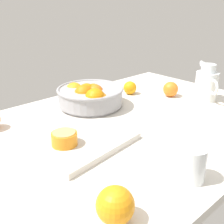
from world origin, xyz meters
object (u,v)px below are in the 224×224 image
(loose_orange_2, at_px, (115,205))
(orange_half_0, at_px, (64,138))
(cutting_board, at_px, (88,144))
(fruit_bowl, at_px, (90,96))
(juice_glass, at_px, (192,166))
(loose_orange_1, at_px, (130,88))
(juice_pitcher, at_px, (206,86))
(loose_orange_0, at_px, (171,89))

(loose_orange_2, bearing_deg, orange_half_0, 74.22)
(cutting_board, bearing_deg, fruit_bowl, 49.93)
(juice_glass, height_order, loose_orange_1, juice_glass)
(fruit_bowl, xyz_separation_m, juice_glass, (-0.14, -0.60, -0.01))
(juice_pitcher, height_order, loose_orange_0, juice_pitcher)
(loose_orange_1, bearing_deg, cutting_board, -150.00)
(orange_half_0, bearing_deg, loose_orange_0, 7.61)
(fruit_bowl, relative_size, loose_orange_1, 4.50)
(loose_orange_0, height_order, loose_orange_2, loose_orange_2)
(cutting_board, xyz_separation_m, orange_half_0, (-0.07, 0.03, 0.03))
(juice_glass, xyz_separation_m, loose_orange_1, (0.40, 0.61, -0.01))
(juice_glass, relative_size, loose_orange_2, 1.14)
(juice_glass, distance_m, cutting_board, 0.34)
(juice_glass, height_order, loose_orange_0, juice_glass)
(loose_orange_0, bearing_deg, loose_orange_1, 126.51)
(juice_glass, height_order, cutting_board, juice_glass)
(juice_pitcher, bearing_deg, loose_orange_2, -161.78)
(fruit_bowl, height_order, loose_orange_2, fruit_bowl)
(loose_orange_0, distance_m, loose_orange_1, 0.20)
(juice_pitcher, bearing_deg, fruit_bowl, 147.11)
(fruit_bowl, distance_m, loose_orange_2, 0.70)
(loose_orange_1, distance_m, loose_orange_2, 0.87)
(orange_half_0, bearing_deg, juice_glass, -66.38)
(juice_glass, distance_m, loose_orange_1, 0.73)
(juice_pitcher, bearing_deg, juice_glass, -152.85)
(juice_glass, relative_size, loose_orange_0, 1.33)
(orange_half_0, relative_size, loose_orange_0, 1.12)
(loose_orange_1, xyz_separation_m, loose_orange_2, (-0.65, -0.58, 0.01))
(loose_orange_1, bearing_deg, loose_orange_2, -138.25)
(cutting_board, bearing_deg, juice_glass, -74.42)
(orange_half_0, bearing_deg, cutting_board, -26.79)
(fruit_bowl, bearing_deg, loose_orange_2, -124.36)
(cutting_board, distance_m, loose_orange_2, 0.34)
(cutting_board, distance_m, loose_orange_0, 0.62)
(juice_pitcher, distance_m, loose_orange_0, 0.17)
(juice_glass, xyz_separation_m, cutting_board, (-0.09, 0.33, -0.03))
(juice_glass, bearing_deg, fruit_bowl, 76.67)
(juice_pitcher, relative_size, loose_orange_1, 2.76)
(fruit_bowl, relative_size, orange_half_0, 3.55)
(fruit_bowl, bearing_deg, orange_half_0, -140.84)
(loose_orange_0, bearing_deg, loose_orange_2, -151.30)
(loose_orange_0, relative_size, loose_orange_1, 1.13)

